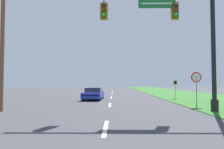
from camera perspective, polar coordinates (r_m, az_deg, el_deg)
grass_verge_right at (r=33.41m, az=18.40°, el=-5.23°), size 10.00×110.00×0.04m
road_center_line at (r=23.85m, az=-0.20°, el=-6.57°), size 0.16×34.80×0.01m
signal_mast at (r=13.21m, az=19.62°, el=10.86°), size 7.94×0.47×7.87m
car_ahead at (r=20.97m, az=-5.32°, el=-5.50°), size 1.98×4.45×1.19m
stop_sign at (r=15.98m, az=22.94°, el=-1.77°), size 0.76×0.07×2.50m
route_sign_post at (r=22.80m, az=17.61°, el=-2.82°), size 0.55×0.06×2.03m
utility_pole_near at (r=14.47m, az=-28.76°, el=11.94°), size 1.80×0.26×10.19m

